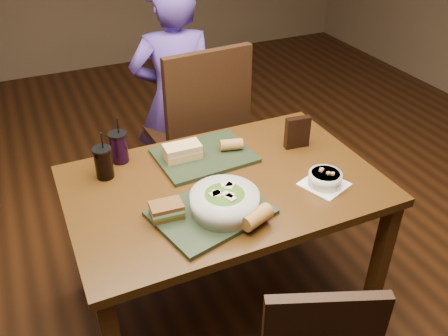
{
  "coord_description": "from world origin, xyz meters",
  "views": [
    {
      "loc": [
        -0.68,
        -1.49,
        1.9
      ],
      "look_at": [
        0.0,
        0.0,
        0.82
      ],
      "focal_mm": 38.0,
      "sensor_mm": 36.0,
      "label": 1
    }
  ],
  "objects_px": {
    "tray_near": "(211,213)",
    "sandwich_near": "(167,210)",
    "cup_berry": "(119,147)",
    "tray_far": "(204,156)",
    "salad_bowl": "(225,201)",
    "diner": "(175,100)",
    "chair_far": "(201,129)",
    "dining_table": "(224,199)",
    "soup_bowl": "(325,178)",
    "baguette_near": "(257,217)",
    "sandwich_far": "(182,151)",
    "cup_cola": "(104,163)",
    "baguette_far": "(231,145)",
    "chip_bag": "(297,132)"
  },
  "relations": [
    {
      "from": "sandwich_near",
      "to": "soup_bowl",
      "type": "bearing_deg",
      "value": -4.63
    },
    {
      "from": "dining_table",
      "to": "baguette_far",
      "type": "distance_m",
      "value": 0.27
    },
    {
      "from": "soup_bowl",
      "to": "baguette_near",
      "type": "xyz_separation_m",
      "value": [
        -0.39,
        -0.12,
        0.02
      ]
    },
    {
      "from": "tray_near",
      "to": "cup_berry",
      "type": "distance_m",
      "value": 0.57
    },
    {
      "from": "soup_bowl",
      "to": "chip_bag",
      "type": "bearing_deg",
      "value": 79.72
    },
    {
      "from": "cup_cola",
      "to": "tray_near",
      "type": "bearing_deg",
      "value": -53.65
    },
    {
      "from": "dining_table",
      "to": "chair_far",
      "type": "height_order",
      "value": "chair_far"
    },
    {
      "from": "sandwich_near",
      "to": "baguette_far",
      "type": "relative_size",
      "value": 1.22
    },
    {
      "from": "diner",
      "to": "sandwich_near",
      "type": "xyz_separation_m",
      "value": [
        -0.42,
        -1.1,
        0.11
      ]
    },
    {
      "from": "salad_bowl",
      "to": "baguette_far",
      "type": "height_order",
      "value": "salad_bowl"
    },
    {
      "from": "baguette_far",
      "to": "cup_berry",
      "type": "bearing_deg",
      "value": 163.68
    },
    {
      "from": "tray_near",
      "to": "chair_far",
      "type": "bearing_deg",
      "value": 70.42
    },
    {
      "from": "chair_far",
      "to": "sandwich_near",
      "type": "xyz_separation_m",
      "value": [
        -0.47,
        -0.83,
        0.18
      ]
    },
    {
      "from": "tray_far",
      "to": "salad_bowl",
      "type": "height_order",
      "value": "salad_bowl"
    },
    {
      "from": "dining_table",
      "to": "cup_berry",
      "type": "distance_m",
      "value": 0.52
    },
    {
      "from": "chair_far",
      "to": "salad_bowl",
      "type": "xyz_separation_m",
      "value": [
        -0.26,
        -0.89,
        0.2
      ]
    },
    {
      "from": "tray_near",
      "to": "sandwich_far",
      "type": "bearing_deg",
      "value": 85.1
    },
    {
      "from": "tray_far",
      "to": "salad_bowl",
      "type": "bearing_deg",
      "value": -101.58
    },
    {
      "from": "baguette_far",
      "to": "tray_near",
      "type": "bearing_deg",
      "value": -124.87
    },
    {
      "from": "chair_far",
      "to": "cup_berry",
      "type": "relative_size",
      "value": 5.04
    },
    {
      "from": "dining_table",
      "to": "diner",
      "type": "distance_m",
      "value": 0.97
    },
    {
      "from": "chip_bag",
      "to": "baguette_near",
      "type": "bearing_deg",
      "value": -128.35
    },
    {
      "from": "sandwich_far",
      "to": "tray_near",
      "type": "bearing_deg",
      "value": -94.9
    },
    {
      "from": "salad_bowl",
      "to": "sandwich_far",
      "type": "height_order",
      "value": "salad_bowl"
    },
    {
      "from": "salad_bowl",
      "to": "baguette_far",
      "type": "relative_size",
      "value": 2.54
    },
    {
      "from": "sandwich_near",
      "to": "cup_cola",
      "type": "bearing_deg",
      "value": 111.17
    },
    {
      "from": "tray_near",
      "to": "sandwich_near",
      "type": "bearing_deg",
      "value": 166.14
    },
    {
      "from": "chair_far",
      "to": "cup_cola",
      "type": "xyz_separation_m",
      "value": [
        -0.62,
        -0.45,
        0.2
      ]
    },
    {
      "from": "chair_far",
      "to": "cup_berry",
      "type": "height_order",
      "value": "chair_far"
    },
    {
      "from": "tray_far",
      "to": "cup_cola",
      "type": "height_order",
      "value": "cup_cola"
    },
    {
      "from": "tray_far",
      "to": "salad_bowl",
      "type": "distance_m",
      "value": 0.42
    },
    {
      "from": "tray_far",
      "to": "diner",
      "type": "bearing_deg",
      "value": 80.67
    },
    {
      "from": "diner",
      "to": "cup_berry",
      "type": "height_order",
      "value": "diner"
    },
    {
      "from": "tray_far",
      "to": "soup_bowl",
      "type": "xyz_separation_m",
      "value": [
        0.38,
        -0.41,
        0.02
      ]
    },
    {
      "from": "cup_cola",
      "to": "chip_bag",
      "type": "bearing_deg",
      "value": -7.73
    },
    {
      "from": "sandwich_near",
      "to": "baguette_far",
      "type": "bearing_deg",
      "value": 38.38
    },
    {
      "from": "salad_bowl",
      "to": "soup_bowl",
      "type": "relative_size",
      "value": 1.21
    },
    {
      "from": "diner",
      "to": "baguette_near",
      "type": "distance_m",
      "value": 1.29
    },
    {
      "from": "sandwich_near",
      "to": "baguette_far",
      "type": "distance_m",
      "value": 0.54
    },
    {
      "from": "dining_table",
      "to": "sandwich_far",
      "type": "distance_m",
      "value": 0.28
    },
    {
      "from": "dining_table",
      "to": "baguette_far",
      "type": "bearing_deg",
      "value": 57.44
    },
    {
      "from": "cup_cola",
      "to": "cup_berry",
      "type": "height_order",
      "value": "cup_berry"
    },
    {
      "from": "sandwich_far",
      "to": "cup_cola",
      "type": "height_order",
      "value": "cup_cola"
    },
    {
      "from": "chair_far",
      "to": "sandwich_near",
      "type": "distance_m",
      "value": 0.97
    },
    {
      "from": "chair_far",
      "to": "soup_bowl",
      "type": "xyz_separation_m",
      "value": [
        0.2,
        -0.88,
        0.16
      ]
    },
    {
      "from": "salad_bowl",
      "to": "chip_bag",
      "type": "relative_size",
      "value": 1.73
    },
    {
      "from": "baguette_far",
      "to": "chip_bag",
      "type": "height_order",
      "value": "chip_bag"
    },
    {
      "from": "diner",
      "to": "baguette_far",
      "type": "height_order",
      "value": "diner"
    },
    {
      "from": "sandwich_near",
      "to": "cup_berry",
      "type": "relative_size",
      "value": 0.57
    },
    {
      "from": "soup_bowl",
      "to": "baguette_near",
      "type": "bearing_deg",
      "value": -162.1
    }
  ]
}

